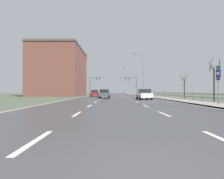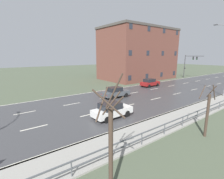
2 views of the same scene
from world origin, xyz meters
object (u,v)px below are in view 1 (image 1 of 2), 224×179
(traffic_signal_right, at_px, (131,82))
(traffic_signal_left, at_px, (93,82))
(car_mid_centre, at_px, (94,93))
(highway_sign, at_px, (217,80))
(street_lamp_distant, at_px, (129,81))
(car_far_left, at_px, (104,94))
(brick_building, at_px, (60,72))
(car_far_right, at_px, (143,94))
(street_lamp_midground, at_px, (142,75))

(traffic_signal_right, xyz_separation_m, traffic_signal_left, (-13.13, -1.38, -0.06))
(traffic_signal_left, relative_size, car_mid_centre, 1.49)
(car_mid_centre, bearing_deg, highway_sign, -66.76)
(street_lamp_distant, height_order, car_mid_centre, street_lamp_distant)
(car_far_left, distance_m, brick_building, 22.21)
(street_lamp_distant, bearing_deg, car_far_left, -100.57)
(car_far_right, relative_size, brick_building, 0.22)
(street_lamp_midground, distance_m, traffic_signal_left, 20.99)
(highway_sign, distance_m, brick_building, 41.85)
(street_lamp_midground, distance_m, brick_building, 22.31)
(street_lamp_midground, distance_m, car_far_right, 19.42)
(highway_sign, height_order, traffic_signal_left, traffic_signal_left)
(traffic_signal_left, xyz_separation_m, car_mid_centre, (2.15, -18.10, -3.43))
(car_far_left, bearing_deg, car_far_right, -38.39)
(street_lamp_distant, bearing_deg, traffic_signal_right, -92.99)
(street_lamp_distant, distance_m, traffic_signal_left, 24.83)
(highway_sign, relative_size, car_far_right, 0.82)
(traffic_signal_right, xyz_separation_m, car_far_right, (-2.07, -35.54, -3.49))
(street_lamp_midground, bearing_deg, car_mid_centre, -167.72)
(traffic_signal_right, height_order, traffic_signal_left, traffic_signal_right)
(street_lamp_midground, distance_m, street_lamp_distant, 35.87)
(street_lamp_midground, xyz_separation_m, traffic_signal_right, (-0.99, 16.87, -0.93))
(traffic_signal_right, relative_size, car_far_right, 1.49)
(brick_building, bearing_deg, car_far_right, -50.01)
(traffic_signal_left, bearing_deg, traffic_signal_right, 6.00)
(traffic_signal_right, distance_m, car_far_right, 35.77)
(car_far_left, xyz_separation_m, car_far_right, (6.14, -5.23, 0.00))
(car_mid_centre, xyz_separation_m, brick_building, (-9.97, 6.45, 5.67))
(street_lamp_distant, xyz_separation_m, traffic_signal_left, (-14.12, -20.37, -1.38))
(car_mid_centre, height_order, car_far_right, same)
(street_lamp_distant, distance_m, car_far_right, 54.83)
(highway_sign, xyz_separation_m, car_mid_centre, (-12.93, 28.31, -1.36))
(car_far_right, xyz_separation_m, brick_building, (-18.88, 22.51, 5.67))
(car_mid_centre, xyz_separation_m, car_far_right, (8.91, -16.06, 0.00))
(traffic_signal_left, xyz_separation_m, brick_building, (-7.82, -11.65, 2.24))
(street_lamp_midground, height_order, car_far_right, street_lamp_midground)
(street_lamp_midground, bearing_deg, street_lamp_distant, 89.99)
(street_lamp_midground, xyz_separation_m, car_far_right, (-3.06, -18.67, -4.42))
(street_lamp_distant, xyz_separation_m, traffic_signal_right, (-0.99, -19.00, -1.33))
(street_lamp_midground, distance_m, traffic_signal_right, 16.93)
(street_lamp_midground, height_order, car_far_left, street_lamp_midground)
(car_far_left, xyz_separation_m, brick_building, (-12.74, 17.28, 5.67))
(car_far_left, bearing_deg, brick_building, 128.40)
(car_mid_centre, height_order, car_far_left, same)
(car_far_left, height_order, brick_building, brick_building)
(traffic_signal_left, bearing_deg, car_far_left, -80.35)
(street_lamp_midground, xyz_separation_m, brick_building, (-21.94, 3.84, 1.26))
(car_far_left, height_order, car_far_right, same)
(highway_sign, xyz_separation_m, car_far_left, (-10.17, 17.47, -1.36))
(street_lamp_midground, relative_size, car_mid_centre, 2.59)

